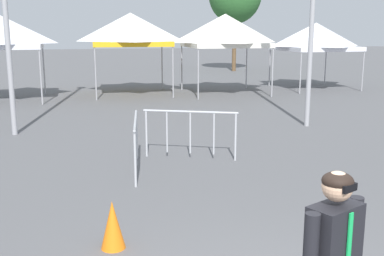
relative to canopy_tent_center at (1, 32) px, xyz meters
The scene contains 7 objects.
canopy_tent_center is the anchor object (origin of this frame).
canopy_tent_right_of_center 5.25m from the canopy_tent_center, ahead, with size 3.46×3.46×3.53m.
canopy_tent_far_left 9.25m from the canopy_tent_center, ahead, with size 3.45×3.45×3.50m.
canopy_tent_behind_right 14.07m from the canopy_tent_center, ahead, with size 3.47×3.47×3.15m.
crowd_barrier_by_lift 11.80m from the canopy_tent_center, 70.82° to the right, with size 0.35×2.09×1.08m.
crowd_barrier_near_person 11.68m from the canopy_tent_center, 63.68° to the right, with size 1.94×0.91×1.08m.
traffic_cone_lot_center 14.86m from the canopy_tent_center, 77.89° to the right, with size 0.32×0.32×0.64m, color orange.
Camera 1 is at (-1.65, -3.63, 2.79)m, focal length 43.94 mm.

